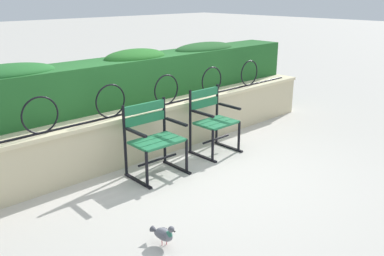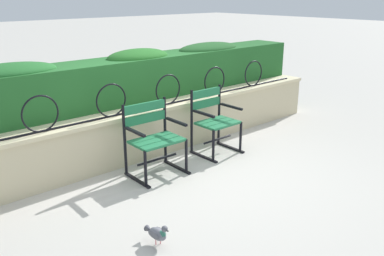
{
  "view_description": "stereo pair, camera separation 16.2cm",
  "coord_description": "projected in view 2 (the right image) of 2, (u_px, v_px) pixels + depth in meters",
  "views": [
    {
      "loc": [
        -3.28,
        -3.37,
        2.13
      ],
      "look_at": [
        0.0,
        0.11,
        0.55
      ],
      "focal_mm": 38.47,
      "sensor_mm": 36.0,
      "label": 1
    },
    {
      "loc": [
        -3.16,
        -3.48,
        2.13
      ],
      "look_at": [
        0.0,
        0.11,
        0.55
      ],
      "focal_mm": 38.47,
      "sensor_mm": 36.0,
      "label": 2
    }
  ],
  "objects": [
    {
      "name": "ground_plane",
      "position": [
        198.0,
        172.0,
        5.14
      ],
      "size": [
        60.0,
        60.0,
        0.0
      ],
      "primitive_type": "plane",
      "color": "#BCB7AD"
    },
    {
      "name": "stone_wall",
      "position": [
        154.0,
        129.0,
        5.67
      ],
      "size": [
        6.29,
        0.41,
        0.67
      ],
      "color": "beige",
      "rests_on": "ground"
    },
    {
      "name": "iron_arch_fence",
      "position": [
        143.0,
        96.0,
        5.33
      ],
      "size": [
        5.77,
        0.02,
        0.42
      ],
      "color": "black",
      "rests_on": "stone_wall"
    },
    {
      "name": "hedge_row",
      "position": [
        132.0,
        76.0,
        5.8
      ],
      "size": [
        6.17,
        0.62,
        0.71
      ],
      "color": "#236028",
      "rests_on": "stone_wall"
    },
    {
      "name": "park_chair_left",
      "position": [
        153.0,
        137.0,
        4.97
      ],
      "size": [
        0.65,
        0.54,
        0.89
      ],
      "color": "#237547",
      "rests_on": "ground"
    },
    {
      "name": "park_chair_right",
      "position": [
        214.0,
        120.0,
        5.65
      ],
      "size": [
        0.57,
        0.52,
        0.89
      ],
      "color": "#237547",
      "rests_on": "ground"
    },
    {
      "name": "pigeon_near_chairs",
      "position": [
        157.0,
        233.0,
        3.63
      ],
      "size": [
        0.12,
        0.29,
        0.22
      ],
      "color": "slate",
      "rests_on": "ground"
    }
  ]
}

